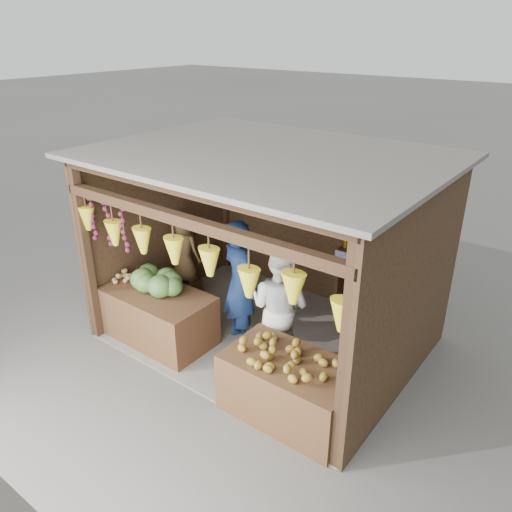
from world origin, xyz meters
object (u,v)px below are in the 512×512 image
at_px(counter_left, 159,316).
at_px(counter_right, 290,388).
at_px(man_standing, 240,283).
at_px(woman_standing, 280,307).
at_px(vendor_seated, 184,249).

bearing_deg(counter_left, counter_right, -3.92).
xyz_separation_m(man_standing, woman_standing, (0.72, -0.10, -0.06)).
height_order(counter_left, man_standing, man_standing).
height_order(counter_right, vendor_seated, vendor_seated).
xyz_separation_m(woman_standing, vendor_seated, (-2.18, 0.52, 0.03)).
relative_size(man_standing, woman_standing, 1.07).
bearing_deg(man_standing, counter_right, 170.23).
bearing_deg(vendor_seated, woman_standing, 164.30).
distance_m(counter_right, vendor_seated, 3.13).
bearing_deg(counter_right, vendor_seated, 156.31).
relative_size(counter_left, vendor_seated, 1.42).
relative_size(man_standing, vendor_seated, 1.66).
bearing_deg(vendor_seated, counter_left, 113.51).
relative_size(counter_right, vendor_seated, 1.36).
bearing_deg(man_standing, counter_left, 56.60).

